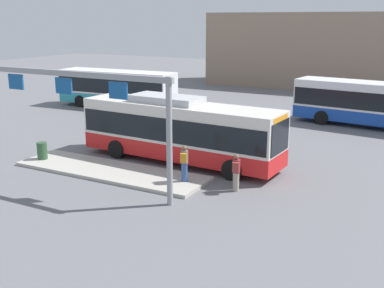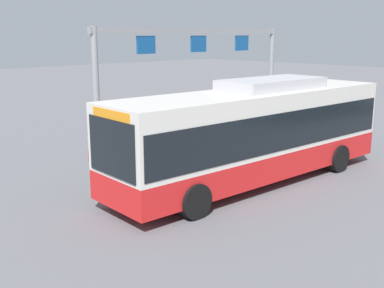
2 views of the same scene
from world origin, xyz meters
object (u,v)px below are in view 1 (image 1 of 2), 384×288
(bus_main, at_px, (180,128))
(bus_background_left, at_px, (117,87))
(person_boarding, at_px, (184,163))
(bus_background_right, at_px, (367,101))
(person_waiting_near, at_px, (236,172))
(trash_bin, at_px, (42,151))

(bus_main, relative_size, bus_background_left, 1.06)
(person_boarding, bearing_deg, bus_main, 13.08)
(bus_background_right, distance_m, person_waiting_near, 16.53)
(person_boarding, xyz_separation_m, trash_bin, (-8.33, -0.44, -0.44))
(person_boarding, relative_size, person_waiting_near, 1.00)
(bus_background_right, xyz_separation_m, person_boarding, (-5.22, -16.58, -0.73))
(person_boarding, distance_m, trash_bin, 8.35)
(bus_background_left, height_order, person_waiting_near, bus_background_left)
(person_boarding, distance_m, person_waiting_near, 2.42)
(person_waiting_near, bearing_deg, bus_background_left, 34.17)
(bus_main, xyz_separation_m, person_boarding, (1.96, -3.00, -0.76))
(bus_background_left, distance_m, person_boarding, 20.38)
(bus_main, xyz_separation_m, trash_bin, (-6.37, -3.45, -1.20))
(bus_background_right, xyz_separation_m, person_waiting_near, (-2.83, -16.26, -0.89))
(bus_background_right, height_order, person_waiting_near, bus_background_right)
(person_boarding, xyz_separation_m, person_waiting_near, (2.39, 0.32, -0.16))
(bus_main, bearing_deg, person_boarding, -53.81)
(bus_main, relative_size, person_waiting_near, 6.66)
(bus_main, height_order, bus_background_left, bus_main)
(person_waiting_near, relative_size, trash_bin, 1.86)
(bus_background_left, xyz_separation_m, trash_bin, (6.19, -14.72, -1.17))
(bus_main, height_order, person_waiting_near, bus_main)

